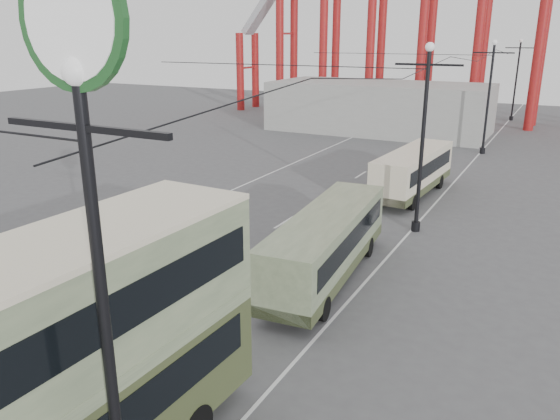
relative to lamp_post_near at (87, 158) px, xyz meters
The scene contains 11 objects.
ground 10.11m from the lamp_post_near, 151.82° to the left, with size 160.00×160.00×0.00m, color #4E4E50.
road_markings 24.87m from the lamp_post_near, 105.88° to the left, with size 12.52×120.00×0.01m.
lamp_post_near is the anchor object (origin of this frame).
lamp_post_mid 21.24m from the lamp_post_near, 90.00° to the left, with size 3.20×0.44×9.32m.
lamp_post_far 43.12m from the lamp_post_near, 90.00° to the left, with size 3.20×0.44×9.32m.
lamp_post_distant 65.08m from the lamp_post_near, 90.00° to the left, with size 3.20×0.44×9.32m.
fairground_shed 51.61m from the lamp_post_near, 103.06° to the left, with size 22.00×10.00×5.00m, color gray.
double_decker_bus 5.05m from the lamp_post_near, behind, with size 3.10×10.95×5.84m.
single_decker_green 14.99m from the lamp_post_near, 97.50° to the left, with size 3.17×10.15×2.82m.
single_decker_cream 28.19m from the lamp_post_near, 94.05° to the left, with size 2.88×9.26×2.84m.
pedestrian 12.08m from the lamp_post_near, 120.46° to the left, with size 0.63×0.42×1.73m, color #222227.
Camera 1 is at (11.85, -8.65, 9.57)m, focal length 35.00 mm.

